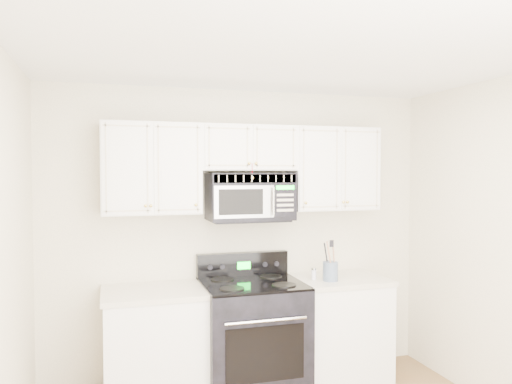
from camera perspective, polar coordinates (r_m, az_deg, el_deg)
name	(u,v)px	position (r m, az deg, el deg)	size (l,w,h in m)	color
room	(321,271)	(2.91, 7.40, -8.95)	(3.51, 3.51, 2.61)	brown
base_cabinet_left	(157,350)	(4.31, -11.29, -17.26)	(0.86, 0.65, 0.92)	white
base_cabinet_right	(337,332)	(4.73, 9.19, -15.48)	(0.86, 0.65, 0.92)	white
range	(252,335)	(4.40, -0.43, -16.03)	(0.84, 0.76, 1.14)	black
upper_cabinets	(247,164)	(4.35, -1.07, 3.17)	(2.44, 0.37, 0.75)	white
microwave	(250,197)	(4.34, -0.69, -0.52)	(0.74, 0.42, 0.41)	black
utensil_crock	(330,271)	(4.44, 8.49, -8.89)	(0.13, 0.13, 0.35)	slate
shaker_salt	(314,274)	(4.47, 6.62, -9.26)	(0.04, 0.04, 0.10)	silver
shaker_pepper	(314,274)	(4.49, 6.64, -9.30)	(0.04, 0.04, 0.09)	silver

